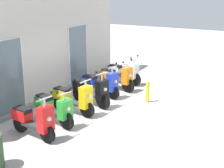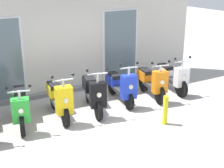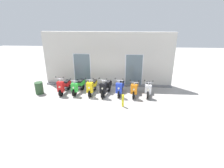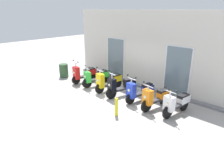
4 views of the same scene
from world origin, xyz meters
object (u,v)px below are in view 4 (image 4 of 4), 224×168
scooter_red (84,74)px  scooter_yellow (108,81)px  scooter_white (177,103)px  curb_bollard (116,107)px  scooter_blue (140,91)px  scooter_black (121,86)px  scooter_orange (156,97)px  trash_bin (64,71)px  scooter_green (96,77)px

scooter_red → scooter_yellow: (1.83, 0.02, 0.01)m
scooter_white → curb_bollard: scooter_white is taller
scooter_blue → scooter_black: bearing=-169.2°
scooter_orange → trash_bin: 6.15m
scooter_green → scooter_blue: scooter_blue is taller
scooter_white → scooter_green: bearing=179.9°
scooter_red → scooter_orange: 4.55m
scooter_blue → scooter_red: bearing=-178.3°
scooter_yellow → scooter_black: bearing=-5.4°
scooter_yellow → scooter_black: scooter_black is taller
scooter_blue → trash_bin: scooter_blue is taller
scooter_black → trash_bin: size_ratio=2.07×
scooter_orange → scooter_white: (0.83, 0.13, -0.03)m
scooter_yellow → curb_bollard: scooter_yellow is taller
scooter_black → scooter_white: size_ratio=1.03×
scooter_red → trash_bin: bearing=-173.2°
scooter_yellow → scooter_orange: bearing=-1.9°
scooter_orange → scooter_white: bearing=8.6°
scooter_green → scooter_yellow: 0.92m
scooter_red → scooter_yellow: scooter_red is taller
scooter_red → curb_bollard: (3.81, -1.57, -0.13)m
scooter_blue → scooter_orange: 0.93m
scooter_orange → curb_bollard: size_ratio=2.22×
trash_bin → curb_bollard: bearing=-14.3°
scooter_white → trash_bin: size_ratio=2.01×
curb_bollard → scooter_black: bearing=126.1°
scooter_blue → scooter_orange: (0.92, -0.18, 0.02)m
scooter_orange → scooter_white: scooter_orange is taller
scooter_blue → scooter_green: bearing=-179.0°
scooter_yellow → scooter_black: 0.89m
scooter_white → curb_bollard: size_ratio=2.21×
scooter_black → scooter_blue: 0.93m
scooter_yellow → trash_bin: scooter_yellow is taller
scooter_black → trash_bin: scooter_black is taller
scooter_red → scooter_green: bearing=3.8°
scooter_green → trash_bin: size_ratio=2.00×
scooter_green → scooter_black: 1.81m
scooter_black → curb_bollard: scooter_black is taller
scooter_yellow → scooter_white: 3.55m
scooter_orange → scooter_blue: bearing=169.0°
scooter_black → curb_bollard: 1.87m
trash_bin → scooter_yellow: bearing=3.5°
scooter_red → scooter_blue: 3.63m
scooter_green → scooter_white: 4.46m
trash_bin → scooter_green: bearing=5.8°
scooter_yellow → trash_bin: bearing=-176.5°
scooter_green → scooter_orange: size_ratio=0.99×
scooter_black → scooter_orange: 1.83m
scooter_black → curb_bollard: (1.10, -1.51, -0.14)m
curb_bollard → trash_bin: bearing=165.7°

